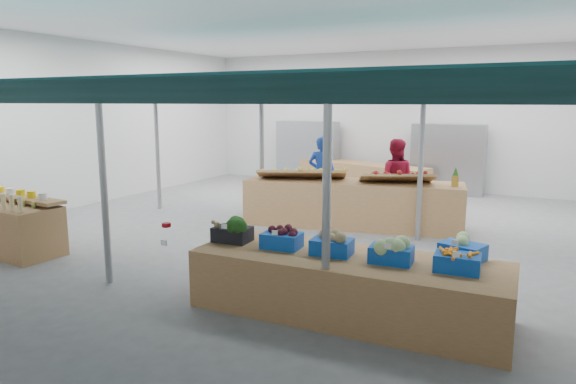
% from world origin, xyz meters
% --- Properties ---
extents(floor, '(13.00, 13.00, 0.00)m').
position_xyz_m(floor, '(0.00, 0.00, 0.00)').
color(floor, slate).
rests_on(floor, ground).
extents(hall, '(13.00, 13.00, 13.00)m').
position_xyz_m(hall, '(0.00, 1.44, 2.65)').
color(hall, silver).
rests_on(hall, ground).
extents(pole_grid, '(10.00, 4.60, 3.00)m').
position_xyz_m(pole_grid, '(0.75, -1.75, 1.81)').
color(pole_grid, gray).
rests_on(pole_grid, floor).
extents(awnings, '(9.50, 7.08, 0.30)m').
position_xyz_m(awnings, '(0.75, -1.75, 2.78)').
color(awnings, black).
rests_on(awnings, pole_grid).
extents(back_shelving_left, '(2.00, 0.50, 2.00)m').
position_xyz_m(back_shelving_left, '(-2.50, 6.00, 1.00)').
color(back_shelving_left, '#B23F33').
rests_on(back_shelving_left, floor).
extents(back_shelving_right, '(2.00, 0.50, 2.00)m').
position_xyz_m(back_shelving_right, '(2.00, 6.00, 1.00)').
color(back_shelving_right, '#B23F33').
rests_on(back_shelving_right, floor).
extents(bottle_shelf, '(2.01, 1.28, 1.15)m').
position_xyz_m(bottle_shelf, '(-3.69, -3.64, 0.47)').
color(bottle_shelf, olive).
rests_on(bottle_shelf, floor).
extents(veg_counter, '(3.94, 1.45, 0.76)m').
position_xyz_m(veg_counter, '(2.56, -3.45, 0.38)').
color(veg_counter, olive).
rests_on(veg_counter, floor).
extents(fruit_counter, '(4.72, 2.01, 0.98)m').
position_xyz_m(fruit_counter, '(0.96, 0.98, 0.49)').
color(fruit_counter, olive).
rests_on(fruit_counter, floor).
extents(far_counter, '(4.61, 2.26, 0.82)m').
position_xyz_m(far_counter, '(-0.55, 5.53, 0.41)').
color(far_counter, olive).
rests_on(far_counter, floor).
extents(crate_stack, '(0.66, 0.57, 0.66)m').
position_xyz_m(crate_stack, '(3.63, -3.30, 0.33)').
color(crate_stack, '#1049AE').
rests_on(crate_stack, floor).
extents(vendor_left, '(0.75, 0.57, 1.84)m').
position_xyz_m(vendor_left, '(-0.24, 2.08, 0.92)').
color(vendor_left, '#1A3DAA').
rests_on(vendor_left, floor).
extents(vendor_right, '(1.02, 0.86, 1.84)m').
position_xyz_m(vendor_right, '(1.56, 2.08, 0.92)').
color(vendor_right, maroon).
rests_on(vendor_right, floor).
extents(crate_broccoli, '(0.53, 0.42, 0.35)m').
position_xyz_m(crate_broccoli, '(0.89, -3.51, 0.92)').
color(crate_broccoli, black).
rests_on(crate_broccoli, veg_counter).
extents(crate_beets, '(0.53, 0.42, 0.29)m').
position_xyz_m(crate_beets, '(1.64, -3.48, 0.89)').
color(crate_beets, '#1049AE').
rests_on(crate_beets, veg_counter).
extents(crate_celeriac, '(0.53, 0.42, 0.31)m').
position_xyz_m(crate_celeriac, '(2.35, -3.45, 0.90)').
color(crate_celeriac, '#1049AE').
rests_on(crate_celeriac, veg_counter).
extents(crate_cabbage, '(0.53, 0.42, 0.35)m').
position_xyz_m(crate_cabbage, '(3.10, -3.42, 0.92)').
color(crate_cabbage, '#1049AE').
rests_on(crate_cabbage, veg_counter).
extents(crate_carrots, '(0.53, 0.42, 0.29)m').
position_xyz_m(crate_carrots, '(3.86, -3.39, 0.87)').
color(crate_carrots, '#1049AE').
rests_on(crate_carrots, veg_counter).
extents(sparrow, '(0.12, 0.09, 0.11)m').
position_xyz_m(sparrow, '(0.72, -3.65, 1.00)').
color(sparrow, brown).
rests_on(sparrow, crate_broccoli).
extents(pole_ribbon, '(0.12, 0.12, 0.28)m').
position_xyz_m(pole_ribbon, '(0.40, -4.30, 1.08)').
color(pole_ribbon, '#AA0B12').
rests_on(pole_ribbon, pole_grid).
extents(apple_heap_yellow, '(2.02, 1.40, 0.27)m').
position_xyz_m(apple_heap_yellow, '(-0.09, 0.65, 1.15)').
color(apple_heap_yellow, '#997247').
rests_on(apple_heap_yellow, fruit_counter).
extents(apple_heap_red, '(1.65, 1.24, 0.27)m').
position_xyz_m(apple_heap_red, '(1.89, 1.07, 1.15)').
color(apple_heap_red, '#997247').
rests_on(apple_heap_red, fruit_counter).
extents(pineapple, '(0.14, 0.14, 0.39)m').
position_xyz_m(pineapple, '(3.01, 1.30, 1.17)').
color(pineapple, '#8C6019').
rests_on(pineapple, fruit_counter).
extents(crate_extra, '(0.58, 0.48, 0.32)m').
position_xyz_m(crate_extra, '(3.84, -2.91, 0.90)').
color(crate_extra, '#1049AE').
rests_on(crate_extra, veg_counter).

